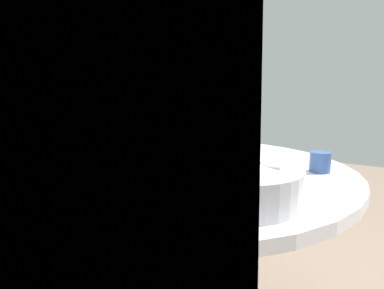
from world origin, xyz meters
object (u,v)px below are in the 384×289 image
at_px(soup_bowl, 188,139).
at_px(tea_cup_far, 27,172).
at_px(rice_bowl, 238,183).
at_px(dish_shrimp, 116,145).
at_px(tea_cup_side, 320,162).
at_px(dish_tofu_braise, 238,157).
at_px(dish_eggplant, 113,158).
at_px(green_bottle, 41,136).
at_px(round_dining_table, 179,203).
at_px(tea_cup_near, 36,196).

relative_size(soup_bowl, tea_cup_far, 3.83).
height_order(rice_bowl, dish_shrimp, rice_bowl).
height_order(rice_bowl, tea_cup_far, rice_bowl).
bearing_deg(tea_cup_side, soup_bowl, -106.58).
height_order(dish_tofu_braise, dish_eggplant, dish_eggplant).
bearing_deg(rice_bowl, green_bottle, -84.42).
bearing_deg(tea_cup_far, dish_tofu_braise, 145.38).
relative_size(rice_bowl, tea_cup_side, 4.54).
bearing_deg(dish_shrimp, rice_bowl, 66.34).
height_order(dish_shrimp, dish_tofu_braise, dish_tofu_braise).
bearing_deg(round_dining_table, soup_bowl, -151.41).
xyz_separation_m(soup_bowl, dish_shrimp, (0.24, -0.23, -0.02)).
bearing_deg(tea_cup_far, rice_bowl, 108.28).
bearing_deg(dish_eggplant, dish_shrimp, -135.05).
bearing_deg(green_bottle, tea_cup_side, 119.75).
bearing_deg(tea_cup_far, dish_shrimp, -159.94).
bearing_deg(rice_bowl, dish_eggplant, -102.13).
height_order(dish_shrimp, tea_cup_far, tea_cup_far).
bearing_deg(dish_eggplant, soup_bowl, 176.95).
relative_size(round_dining_table, dish_shrimp, 5.93).
xyz_separation_m(dish_tofu_braise, dish_eggplant, (0.26, -0.36, 0.00)).
xyz_separation_m(round_dining_table, tea_cup_far, (0.39, -0.23, 0.17)).
height_order(dish_tofu_braise, tea_cup_far, tea_cup_far).
distance_m(dish_tofu_braise, green_bottle, 0.66).
height_order(rice_bowl, tea_cup_side, rice_bowl).
height_order(dish_eggplant, tea_cup_side, tea_cup_side).
bearing_deg(tea_cup_far, green_bottle, -136.74).
relative_size(dish_eggplant, tea_cup_near, 2.97).
bearing_deg(tea_cup_side, dish_shrimp, -86.34).
xyz_separation_m(rice_bowl, green_bottle, (0.06, -0.66, 0.06)).
xyz_separation_m(tea_cup_near, tea_cup_far, (-0.09, -0.20, 0.01)).
xyz_separation_m(green_bottle, tea_cup_far, (0.12, 0.11, -0.08)).
bearing_deg(tea_cup_side, tea_cup_far, -49.81).
relative_size(soup_bowl, dish_eggplant, 1.28).
bearing_deg(soup_bowl, dish_tofu_braise, 61.18).
xyz_separation_m(dish_shrimp, tea_cup_side, (-0.05, 0.84, 0.02)).
height_order(dish_eggplant, tea_cup_far, tea_cup_far).
relative_size(rice_bowl, soup_bowl, 1.04).
bearing_deg(tea_cup_near, dish_eggplant, -155.64).
distance_m(dish_shrimp, green_bottle, 0.40).
bearing_deg(rice_bowl, tea_cup_side, 163.74).
relative_size(green_bottle, tea_cup_side, 4.16).
bearing_deg(green_bottle, dish_tofu_braise, 131.58).
xyz_separation_m(round_dining_table, tea_cup_side, (-0.16, 0.42, 0.17)).
bearing_deg(green_bottle, tea_cup_near, 55.75).
relative_size(soup_bowl, dish_tofu_braise, 1.44).
relative_size(dish_shrimp, tea_cup_near, 2.62).
distance_m(round_dining_table, tea_cup_far, 0.49).
relative_size(tea_cup_near, tea_cup_side, 1.15).
bearing_deg(round_dining_table, tea_cup_near, -4.05).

